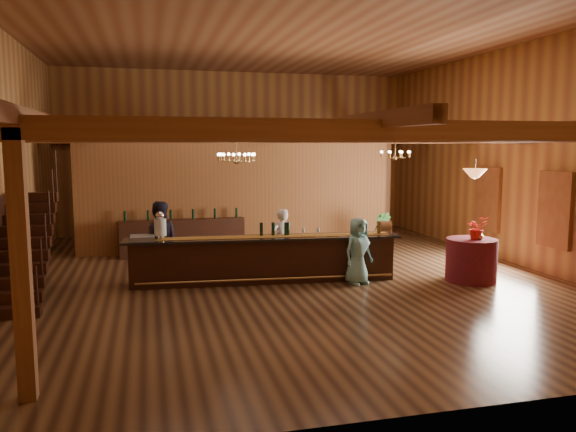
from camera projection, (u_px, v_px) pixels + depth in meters
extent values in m
plane|color=brown|center=(285.00, 275.00, 13.07)|extent=(14.00, 14.00, 0.00)
plane|color=#92603B|center=(285.00, 32.00, 12.38)|extent=(14.00, 14.00, 0.00)
cube|color=#B3823E|center=(237.00, 153.00, 19.46)|extent=(12.00, 0.10, 5.50)
cube|color=#B3823E|center=(441.00, 169.00, 5.99)|extent=(12.00, 0.10, 5.50)
cube|color=#B3823E|center=(515.00, 156.00, 14.17)|extent=(0.10, 14.00, 5.50)
cube|color=#985E3B|center=(385.00, 130.00, 7.38)|extent=(11.90, 0.20, 0.28)
cube|color=#985E3B|center=(326.00, 134.00, 9.78)|extent=(11.90, 0.20, 0.28)
cube|color=#985E3B|center=(291.00, 136.00, 12.19)|extent=(11.90, 0.20, 0.28)
cube|color=#985E3B|center=(267.00, 138.00, 14.60)|extent=(11.90, 0.20, 0.28)
cube|color=#985E3B|center=(250.00, 139.00, 17.00)|extent=(11.90, 0.20, 0.28)
cube|color=#985E3B|center=(238.00, 140.00, 19.22)|extent=(11.90, 0.20, 0.28)
cube|color=#985E3B|center=(74.00, 129.00, 11.57)|extent=(0.18, 13.90, 0.22)
cube|color=#985E3B|center=(285.00, 130.00, 12.65)|extent=(0.18, 13.90, 0.22)
cube|color=#985E3B|center=(463.00, 132.00, 13.74)|extent=(0.18, 13.90, 0.22)
cube|color=#985E3B|center=(96.00, 195.00, 16.12)|extent=(0.20, 0.20, 3.20)
cube|color=#985E3B|center=(386.00, 189.00, 18.29)|extent=(0.20, 0.20, 3.20)
cube|color=#985E3B|center=(21.00, 267.00, 6.49)|extent=(0.20, 0.20, 3.20)
cube|color=brown|center=(239.00, 196.00, 16.12)|extent=(9.00, 0.18, 3.10)
cube|color=white|center=(555.00, 210.00, 12.77)|extent=(0.12, 1.05, 1.75)
cube|color=white|center=(488.00, 199.00, 15.27)|extent=(0.12, 1.05, 1.75)
cube|color=#32170C|center=(10.00, 312.00, 9.82)|extent=(1.00, 0.28, 0.20)
cube|color=#32170C|center=(13.00, 297.00, 10.06)|extent=(1.00, 0.28, 0.20)
cube|color=#32170C|center=(16.00, 282.00, 10.31)|extent=(1.00, 0.28, 0.20)
cube|color=#32170C|center=(19.00, 269.00, 10.55)|extent=(1.00, 0.28, 0.20)
cube|color=#32170C|center=(21.00, 255.00, 10.80)|extent=(1.00, 0.28, 0.20)
cube|color=#32170C|center=(24.00, 243.00, 11.04)|extent=(1.00, 0.28, 0.20)
cube|color=#32170C|center=(26.00, 231.00, 11.29)|extent=(1.00, 0.28, 0.20)
cube|color=#32170C|center=(29.00, 219.00, 11.53)|extent=(1.00, 0.28, 0.20)
cube|color=#32170C|center=(31.00, 208.00, 11.77)|extent=(1.00, 0.28, 0.20)
cube|color=#32170C|center=(33.00, 197.00, 12.02)|extent=(1.00, 0.28, 0.20)
cube|color=#32170C|center=(275.00, 220.00, 18.54)|extent=(1.20, 0.60, 1.10)
cube|color=olive|center=(183.00, 225.00, 17.82)|extent=(1.00, 0.60, 1.00)
cube|color=#32170C|center=(264.00, 260.00, 12.39)|extent=(5.79, 1.11, 0.96)
cube|color=black|center=(264.00, 238.00, 12.33)|extent=(6.08, 1.26, 0.05)
cube|color=maroon|center=(264.00, 237.00, 12.33)|extent=(5.67, 0.87, 0.01)
cylinder|color=#AF8649|center=(268.00, 279.00, 12.07)|extent=(5.55, 0.52, 0.05)
cylinder|color=silver|center=(160.00, 237.00, 12.02)|extent=(0.18, 0.18, 0.08)
cylinder|color=silver|center=(160.00, 227.00, 11.99)|extent=(0.26, 0.26, 0.36)
sphere|color=silver|center=(160.00, 216.00, 11.96)|extent=(0.18, 0.18, 0.18)
cube|color=gray|center=(142.00, 238.00, 11.86)|extent=(0.50, 0.50, 0.10)
cube|color=olive|center=(379.00, 228.00, 12.66)|extent=(0.06, 0.06, 0.30)
cube|color=olive|center=(390.00, 227.00, 12.73)|extent=(0.06, 0.06, 0.30)
cylinder|color=olive|center=(385.00, 226.00, 12.69)|extent=(0.24, 0.24, 0.24)
cylinder|color=black|center=(261.00, 229.00, 12.41)|extent=(0.07, 0.07, 0.30)
cylinder|color=black|center=(273.00, 229.00, 12.46)|extent=(0.07, 0.07, 0.30)
cylinder|color=black|center=(286.00, 229.00, 12.50)|extent=(0.07, 0.07, 0.30)
cylinder|color=black|center=(288.00, 229.00, 12.51)|extent=(0.07, 0.07, 0.30)
cube|color=#32170C|center=(183.00, 237.00, 15.59)|extent=(3.48, 0.99, 0.97)
cylinder|color=maroon|center=(471.00, 260.00, 12.43)|extent=(1.10, 1.10, 0.96)
cylinder|color=#AF8649|center=(236.00, 149.00, 11.99)|extent=(0.02, 0.02, 0.54)
sphere|color=#AF8649|center=(237.00, 161.00, 12.02)|extent=(0.12, 0.12, 0.12)
torus|color=#AF8649|center=(237.00, 157.00, 12.01)|extent=(0.80, 0.80, 0.04)
cylinder|color=#AF8649|center=(395.00, 148.00, 14.61)|extent=(0.02, 0.02, 0.51)
sphere|color=#AF8649|center=(395.00, 158.00, 14.64)|extent=(0.12, 0.12, 0.12)
torus|color=#AF8649|center=(395.00, 154.00, 14.63)|extent=(0.80, 0.80, 0.04)
cylinder|color=#AF8649|center=(476.00, 155.00, 12.14)|extent=(0.02, 0.02, 0.80)
cone|color=orange|center=(475.00, 173.00, 12.19)|extent=(0.52, 0.52, 0.20)
imported|color=white|center=(281.00, 241.00, 13.12)|extent=(0.64, 0.51, 1.54)
imported|color=black|center=(159.00, 241.00, 12.43)|extent=(0.92, 0.74, 1.78)
imported|color=#78C1C5|center=(358.00, 251.00, 12.16)|extent=(0.83, 0.70, 1.46)
imported|color=#285A24|center=(380.00, 231.00, 16.20)|extent=(0.75, 0.69, 1.11)
imported|color=red|center=(477.00, 228.00, 12.30)|extent=(0.47, 0.41, 0.51)
imported|color=#AF8649|center=(480.00, 233.00, 12.26)|extent=(0.18, 0.18, 0.29)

